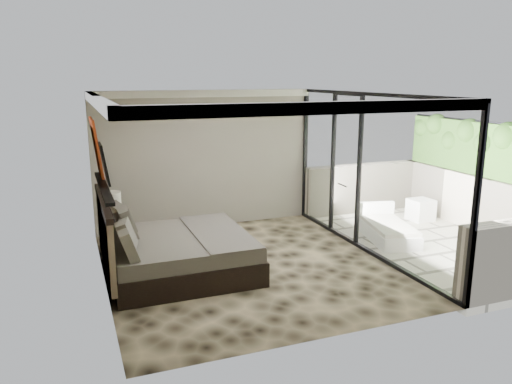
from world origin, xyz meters
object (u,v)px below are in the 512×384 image
object	(u,v)px
bed	(174,252)
table_lamp	(112,204)
ottoman	(421,210)
lounger	(388,230)
nightstand	(117,239)

from	to	relation	value
bed	table_lamp	size ratio (longest dim) A/B	3.82
ottoman	lounger	xyz separation A→B (m)	(-1.44, -0.83, -0.05)
ottoman	nightstand	bearing A→B (deg)	177.61
table_lamp	ottoman	xyz separation A→B (m)	(6.43, -0.23, -0.66)
ottoman	lounger	size ratio (longest dim) A/B	0.29
nightstand	ottoman	xyz separation A→B (m)	(6.39, -0.27, -0.02)
table_lamp	ottoman	distance (m)	6.47
table_lamp	ottoman	bearing A→B (deg)	-2.04
bed	lounger	distance (m)	4.21
nightstand	table_lamp	bearing A→B (deg)	-160.17
bed	nightstand	world-z (taller)	bed
table_lamp	ottoman	size ratio (longest dim) A/B	1.27
nightstand	bed	bearing A→B (deg)	-81.32
bed	nightstand	distance (m)	1.54
lounger	bed	bearing A→B (deg)	-163.23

